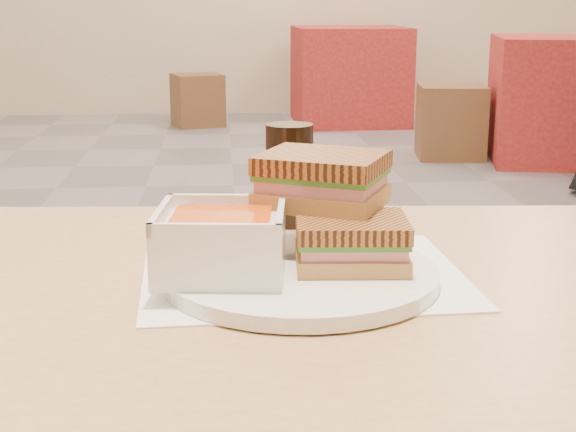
{
  "coord_description": "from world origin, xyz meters",
  "views": [
    {
      "loc": [
        -0.06,
        -2.84,
        1.04
      ],
      "look_at": [
        0.01,
        -2.0,
        0.82
      ],
      "focal_mm": 52.41,
      "sensor_mm": 36.0,
      "label": 1
    }
  ],
  "objects": [
    {
      "name": "panini_upper",
      "position": [
        0.05,
        -1.95,
        0.85
      ],
      "size": [
        0.16,
        0.15,
        0.06
      ],
      "color": "#BE8747",
      "rests_on": "panini_lower"
    },
    {
      "name": "main_table",
      "position": [
        0.05,
        -2.03,
        0.64
      ],
      "size": [
        1.24,
        0.78,
        0.75
      ],
      "color": "tan",
      "rests_on": "ground"
    },
    {
      "name": "plate",
      "position": [
        0.02,
        -2.01,
        0.76
      ],
      "size": [
        0.29,
        0.29,
        0.02
      ],
      "color": "white",
      "rests_on": "tray_liner"
    },
    {
      "name": "bg_chair_2l",
      "position": [
        -0.26,
        4.23,
        0.21
      ],
      "size": [
        0.47,
        0.47,
        0.43
      ],
      "color": "brown",
      "rests_on": "ground"
    },
    {
      "name": "bg_chair_2r",
      "position": [
        1.23,
        4.25,
        0.24
      ],
      "size": [
        0.47,
        0.47,
        0.47
      ],
      "color": "brown",
      "rests_on": "ground"
    },
    {
      "name": "bg_table_2",
      "position": [
        1.03,
        4.3,
        0.4
      ],
      "size": [
        0.94,
        0.94,
        0.81
      ],
      "color": "#A93022",
      "rests_on": "ground"
    },
    {
      "name": "soup_bowl",
      "position": [
        -0.06,
        -2.02,
        0.8
      ],
      "size": [
        0.14,
        0.14,
        0.07
      ],
      "color": "white",
      "rests_on": "plate"
    },
    {
      "name": "panini_lower",
      "position": [
        0.08,
        -2.01,
        0.79
      ],
      "size": [
        0.12,
        0.1,
        0.05
      ],
      "color": "#BE8747",
      "rests_on": "plate"
    },
    {
      "name": "bg_table_1",
      "position": [
        2.17,
        2.49,
        0.4
      ],
      "size": [
        1.08,
        1.08,
        0.8
      ],
      "color": "#A93022",
      "rests_on": "ground"
    },
    {
      "name": "tray_liner",
      "position": [
        0.03,
        -1.99,
        0.75
      ],
      "size": [
        0.35,
        0.28,
        0.0
      ],
      "color": "white",
      "rests_on": "main_table"
    },
    {
      "name": "bg_chair_1l",
      "position": [
        1.47,
        2.65,
        0.24
      ],
      "size": [
        0.48,
        0.48,
        0.48
      ],
      "color": "brown",
      "rests_on": "ground"
    },
    {
      "name": "cola_glass",
      "position": [
        0.03,
        -1.77,
        0.82
      ],
      "size": [
        0.06,
        0.06,
        0.13
      ],
      "color": "black",
      "rests_on": "main_table"
    }
  ]
}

